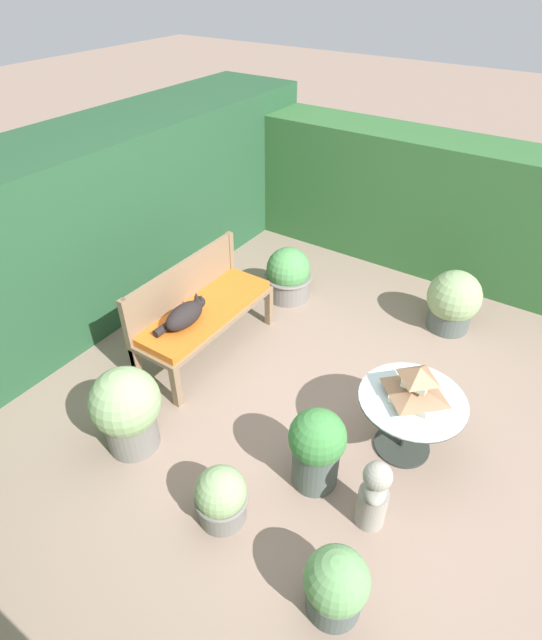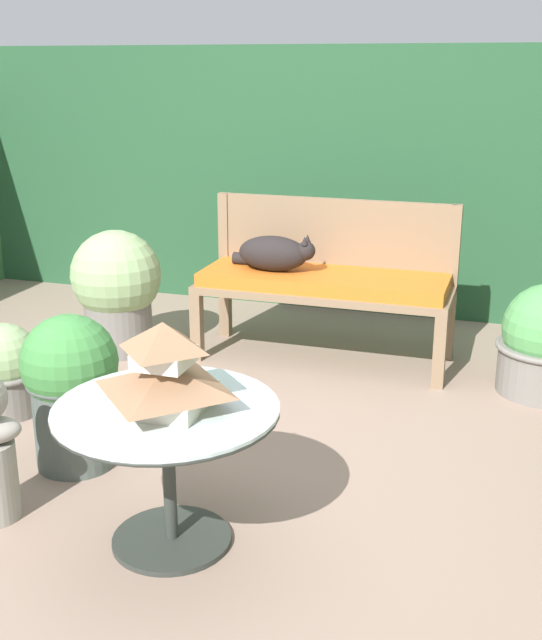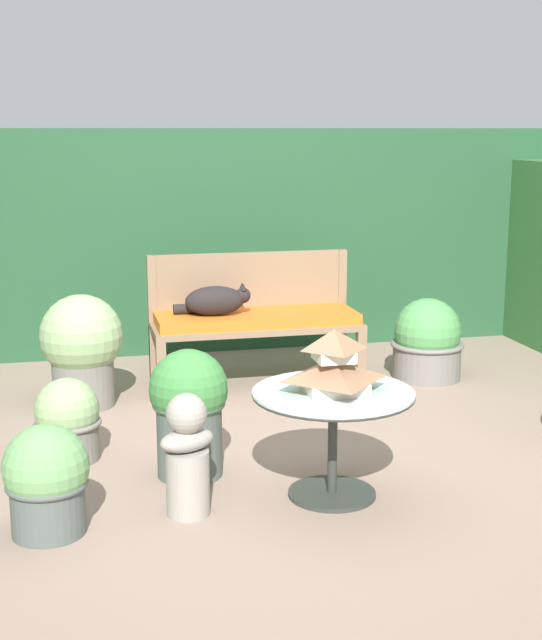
{
  "view_description": "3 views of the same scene",
  "coord_description": "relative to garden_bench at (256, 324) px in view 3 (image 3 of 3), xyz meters",
  "views": [
    {
      "loc": [
        -2.35,
        -1.17,
        2.98
      ],
      "look_at": [
        0.35,
        0.64,
        0.52
      ],
      "focal_mm": 28.0,
      "sensor_mm": 36.0,
      "label": 1
    },
    {
      "loc": [
        1.22,
        -2.8,
        1.56
      ],
      "look_at": [
        0.17,
        0.48,
        0.45
      ],
      "focal_mm": 45.0,
      "sensor_mm": 36.0,
      "label": 2
    },
    {
      "loc": [
        -0.98,
        -4.34,
        1.66
      ],
      "look_at": [
        0.18,
        0.64,
        0.56
      ],
      "focal_mm": 50.0,
      "sensor_mm": 36.0,
      "label": 3
    }
  ],
  "objects": [
    {
      "name": "patio_table",
      "position": [
        -0.05,
        -1.88,
        -0.02
      ],
      "size": [
        0.74,
        0.74,
        0.5
      ],
      "color": "#2D332D",
      "rests_on": "ground"
    },
    {
      "name": "potted_plant_patio_mid",
      "position": [
        -1.23,
        -1.13,
        -0.21
      ],
      "size": [
        0.34,
        0.34,
        0.43
      ],
      "color": "slate",
      "rests_on": "ground"
    },
    {
      "name": "potted_plant_table_far",
      "position": [
        1.16,
        -0.12,
        -0.16
      ],
      "size": [
        0.5,
        0.5,
        0.55
      ],
      "color": "slate",
      "rests_on": "ground"
    },
    {
      "name": "garden_bust",
      "position": [
        -0.73,
        -1.93,
        -0.14
      ],
      "size": [
        0.29,
        0.23,
        0.55
      ],
      "rotation": [
        0.0,
        0.0,
        0.38
      ],
      "color": "gray",
      "rests_on": "ground"
    },
    {
      "name": "potted_plant_bench_right",
      "position": [
        -1.32,
        -1.99,
        -0.18
      ],
      "size": [
        0.36,
        0.36,
        0.47
      ],
      "color": "#4C5651",
      "rests_on": "ground"
    },
    {
      "name": "ground",
      "position": [
        -0.22,
        -1.24,
        -0.41
      ],
      "size": [
        30.0,
        30.0,
        0.0
      ],
      "primitive_type": "plane",
      "color": "gray"
    },
    {
      "name": "cat",
      "position": [
        -0.27,
        -0.02,
        0.17
      ],
      "size": [
        0.49,
        0.22,
        0.21
      ],
      "rotation": [
        0.0,
        0.0,
        -0.02
      ],
      "color": "black",
      "rests_on": "garden_bench"
    },
    {
      "name": "potted_plant_path_edge",
      "position": [
        -0.65,
        -1.48,
        -0.07
      ],
      "size": [
        0.38,
        0.38,
        0.63
      ],
      "color": "#4C5651",
      "rests_on": "ground"
    },
    {
      "name": "foliage_hedge_back",
      "position": [
        -0.22,
        1.48,
        0.42
      ],
      "size": [
        6.4,
        1.08,
        1.67
      ],
      "primitive_type": "cube",
      "color": "#234C2D",
      "rests_on": "ground"
    },
    {
      "name": "pagoda_birdhouse",
      "position": [
        -0.05,
        -1.88,
        0.21
      ],
      "size": [
        0.36,
        0.36,
        0.29
      ],
      "color": "silver",
      "rests_on": "patio_table"
    },
    {
      "name": "garden_bench",
      "position": [
        0.0,
        0.0,
        0.0
      ],
      "size": [
        1.37,
        0.5,
        0.49
      ],
      "color": "#7F664C",
      "rests_on": "ground"
    },
    {
      "name": "potted_plant_table_near",
      "position": [
        -1.13,
        -0.22,
        -0.05
      ],
      "size": [
        0.5,
        0.5,
        0.69
      ],
      "color": "slate",
      "rests_on": "ground"
    },
    {
      "name": "bench_backrest",
      "position": [
        0.0,
        0.23,
        0.2
      ],
      "size": [
        1.37,
        0.06,
        0.85
      ],
      "color": "#7F664C",
      "rests_on": "ground"
    }
  ]
}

